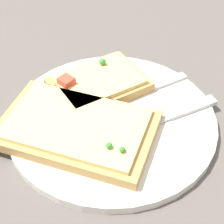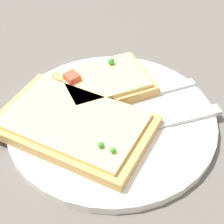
{
  "view_description": "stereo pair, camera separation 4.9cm",
  "coord_description": "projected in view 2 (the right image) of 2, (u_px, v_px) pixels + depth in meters",
  "views": [
    {
      "loc": [
        -0.35,
        0.05,
        0.36
      ],
      "look_at": [
        0.0,
        0.0,
        0.02
      ],
      "focal_mm": 60.0,
      "sensor_mm": 36.0,
      "label": 1
    },
    {
      "loc": [
        -0.35,
        0.01,
        0.36
      ],
      "look_at": [
        0.0,
        0.0,
        0.02
      ],
      "focal_mm": 60.0,
      "sensor_mm": 36.0,
      "label": 2
    }
  ],
  "objects": [
    {
      "name": "crumb_scatter",
      "position": [
        106.0,
        110.0,
        0.5
      ],
      "size": [
        0.04,
        0.02,
        0.01
      ],
      "color": "#B59B47",
      "rests_on": "plate"
    },
    {
      "name": "fork",
      "position": [
        121.0,
        101.0,
        0.52
      ],
      "size": [
        0.09,
        0.2,
        0.01
      ],
      "rotation": [
        0.0,
        0.0,
        8.21
      ],
      "color": "#B7B7BC",
      "rests_on": "plate"
    },
    {
      "name": "knife",
      "position": [
        163.0,
        121.0,
        0.49
      ],
      "size": [
        0.07,
        0.19,
        0.01
      ],
      "rotation": [
        0.0,
        0.0,
        8.15
      ],
      "color": "#B7B7BC",
      "rests_on": "plate"
    },
    {
      "name": "pizza_slice_corner",
      "position": [
        104.0,
        82.0,
        0.54
      ],
      "size": [
        0.14,
        0.16,
        0.03
      ],
      "rotation": [
        0.0,
        0.0,
        1.96
      ],
      "color": "tan",
      "rests_on": "plate"
    },
    {
      "name": "plate",
      "position": [
        112.0,
        121.0,
        0.5
      ],
      "size": [
        0.28,
        0.28,
        0.01
      ],
      "color": "silver",
      "rests_on": "ground"
    },
    {
      "name": "ground_plane",
      "position": [
        112.0,
        124.0,
        0.51
      ],
      "size": [
        4.0,
        4.0,
        0.0
      ],
      "primitive_type": "plane",
      "color": "#56514C"
    },
    {
      "name": "pizza_slice_main",
      "position": [
        74.0,
        124.0,
        0.48
      ],
      "size": [
        0.2,
        0.23,
        0.03
      ],
      "rotation": [
        0.0,
        0.0,
        1.08
      ],
      "color": "tan",
      "rests_on": "plate"
    }
  ]
}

